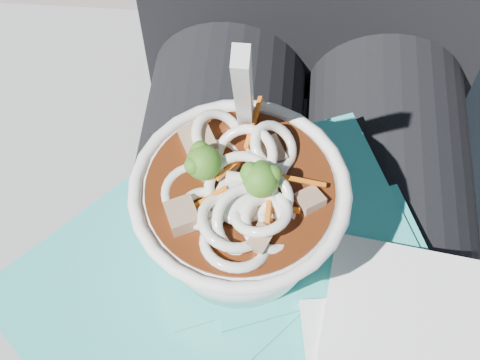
# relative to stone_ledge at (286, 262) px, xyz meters

# --- Properties ---
(stone_ledge) EXTENTS (1.01, 0.52, 0.42)m
(stone_ledge) POSITION_rel_stone_ledge_xyz_m (0.00, 0.00, 0.00)
(stone_ledge) COLOR gray
(stone_ledge) RESTS_ON ground
(lap) EXTENTS (0.32, 0.48, 0.16)m
(lap) POSITION_rel_stone_ledge_xyz_m (0.00, -0.15, 0.29)
(lap) COLOR black
(lap) RESTS_ON stone_ledge
(person_body) EXTENTS (0.34, 0.94, 0.97)m
(person_body) POSITION_rel_stone_ledge_xyz_m (0.00, -0.06, 0.32)
(person_body) COLOR black
(person_body) RESTS_ON ground
(plastic_bag) EXTENTS (0.38, 0.35, 0.01)m
(plastic_bag) POSITION_rel_stone_ledge_xyz_m (-0.04, -0.20, 0.38)
(plastic_bag) COLOR #2AB0A7
(plastic_bag) RESTS_ON lap
(udon_bowl) EXTENTS (0.18, 0.18, 0.20)m
(udon_bowl) POSITION_rel_stone_ledge_xyz_m (-0.05, -0.16, 0.43)
(udon_bowl) COLOR white
(udon_bowl) RESTS_ON plastic_bag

